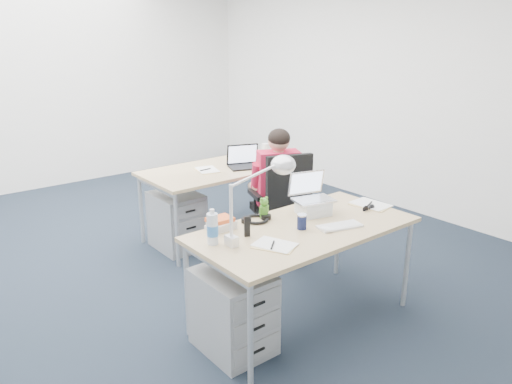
% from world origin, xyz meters
% --- Properties ---
extents(floor, '(7.00, 7.00, 0.00)m').
position_xyz_m(floor, '(0.00, 0.00, 0.00)').
color(floor, black).
rests_on(floor, ground).
extents(room, '(6.02, 7.02, 2.80)m').
position_xyz_m(room, '(0.00, 0.00, 1.71)').
color(room, white).
rests_on(room, ground).
extents(desk_near, '(1.60, 0.80, 0.73)m').
position_xyz_m(desk_near, '(0.35, -1.09, 0.68)').
color(desk_near, tan).
rests_on(desk_near, ground).
extents(desk_far, '(1.60, 0.80, 0.73)m').
position_xyz_m(desk_far, '(0.83, 0.59, 0.68)').
color(desk_far, tan).
rests_on(desk_far, ground).
extents(office_chair, '(0.83, 0.83, 1.03)m').
position_xyz_m(office_chair, '(0.94, -0.18, 0.29)').
color(office_chair, black).
rests_on(office_chair, ground).
extents(seated_person, '(0.57, 0.72, 1.21)m').
position_xyz_m(seated_person, '(1.00, -0.02, 0.61)').
color(seated_person, '#B81A39').
rests_on(seated_person, ground).
extents(drawer_pedestal_near, '(0.40, 0.50, 0.55)m').
position_xyz_m(drawer_pedestal_near, '(-0.25, -1.06, 0.28)').
color(drawer_pedestal_near, '#A0A3A5').
rests_on(drawer_pedestal_near, ground).
extents(drawer_pedestal_far, '(0.40, 0.50, 0.55)m').
position_xyz_m(drawer_pedestal_far, '(0.30, 0.62, 0.28)').
color(drawer_pedestal_far, '#A0A3A5').
rests_on(drawer_pedestal_far, ground).
extents(silver_laptop, '(0.34, 0.29, 0.30)m').
position_xyz_m(silver_laptop, '(0.58, -0.95, 0.88)').
color(silver_laptop, silver).
rests_on(silver_laptop, desk_near).
extents(wireless_keyboard, '(0.34, 0.21, 0.02)m').
position_xyz_m(wireless_keyboard, '(0.54, -1.25, 0.74)').
color(wireless_keyboard, white).
rests_on(wireless_keyboard, desk_near).
extents(computer_mouse, '(0.07, 0.10, 0.03)m').
position_xyz_m(computer_mouse, '(0.41, -1.25, 0.75)').
color(computer_mouse, white).
rests_on(computer_mouse, desk_near).
extents(headphones, '(0.27, 0.23, 0.04)m').
position_xyz_m(headphones, '(0.16, -0.79, 0.75)').
color(headphones, black).
rests_on(headphones, desk_near).
extents(can_koozie, '(0.07, 0.07, 0.11)m').
position_xyz_m(can_koozie, '(0.31, -1.11, 0.78)').
color(can_koozie, '#131A3E').
rests_on(can_koozie, desk_near).
extents(water_bottle, '(0.09, 0.09, 0.23)m').
position_xyz_m(water_bottle, '(-0.31, -0.94, 0.85)').
color(water_bottle, silver).
rests_on(water_bottle, desk_near).
extents(bear_figurine, '(0.10, 0.08, 0.16)m').
position_xyz_m(bear_figurine, '(0.24, -0.78, 0.81)').
color(bear_figurine, '#296B1C').
rests_on(bear_figurine, desk_near).
extents(book_stack, '(0.20, 0.17, 0.08)m').
position_xyz_m(book_stack, '(-0.12, -0.76, 0.77)').
color(book_stack, silver).
rests_on(book_stack, desk_near).
extents(cordless_phone, '(0.04, 0.04, 0.14)m').
position_xyz_m(cordless_phone, '(-0.06, -0.97, 0.80)').
color(cordless_phone, black).
rests_on(cordless_phone, desk_near).
extents(papers_left, '(0.27, 0.31, 0.01)m').
position_xyz_m(papers_left, '(-0.03, -1.21, 0.73)').
color(papers_left, '#D9BD7E').
rests_on(papers_left, desk_near).
extents(papers_right, '(0.23, 0.31, 0.01)m').
position_xyz_m(papers_right, '(1.07, -1.09, 0.73)').
color(papers_right, '#D9BD7E').
rests_on(papers_right, desk_near).
extents(sunglasses, '(0.12, 0.07, 0.03)m').
position_xyz_m(sunglasses, '(0.97, -1.14, 0.74)').
color(sunglasses, black).
rests_on(sunglasses, desk_near).
extents(desk_lamp, '(0.49, 0.19, 0.55)m').
position_xyz_m(desk_lamp, '(-0.07, -1.03, 1.00)').
color(desk_lamp, silver).
rests_on(desk_lamp, desk_near).
extents(dark_laptop, '(0.41, 0.40, 0.23)m').
position_xyz_m(dark_laptop, '(1.00, 0.43, 0.85)').
color(dark_laptop, black).
rests_on(dark_laptop, desk_far).
extents(far_cup, '(0.10, 0.10, 0.11)m').
position_xyz_m(far_cup, '(1.55, 0.78, 0.79)').
color(far_cup, white).
rests_on(far_cup, desk_far).
extents(far_papers, '(0.24, 0.30, 0.01)m').
position_xyz_m(far_papers, '(0.64, 0.58, 0.73)').
color(far_papers, white).
rests_on(far_papers, desk_far).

